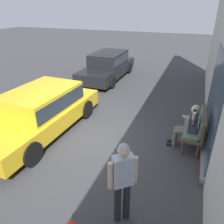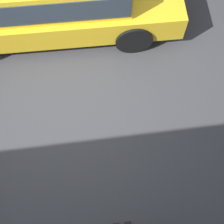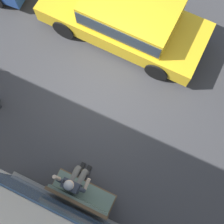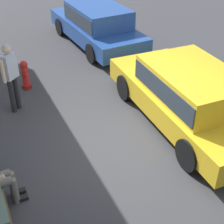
# 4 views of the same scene
# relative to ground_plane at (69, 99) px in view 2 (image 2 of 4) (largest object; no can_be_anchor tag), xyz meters

# --- Properties ---
(ground_plane) EXTENTS (60.00, 60.00, 0.00)m
(ground_plane) POSITION_rel_ground_plane_xyz_m (0.00, 0.00, 0.00)
(ground_plane) COLOR #38383A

